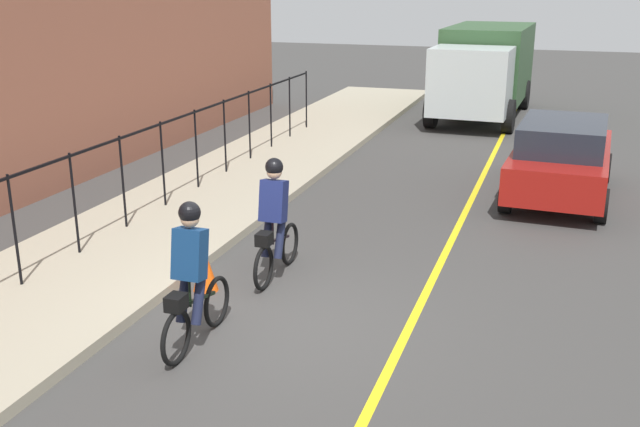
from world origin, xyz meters
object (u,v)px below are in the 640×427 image
Objects in this scene: cyclist_follow at (192,277)px; patrol_sedan at (561,157)px; box_truck_background at (485,67)px; traffic_cone_near at (205,269)px; cyclist_lead at (274,220)px.

patrol_sedan is at bearing -26.21° from cyclist_follow.
traffic_cone_near is at bearing -5.76° from box_truck_background.
traffic_cone_near is (-15.36, 2.06, -1.23)m from box_truck_background.
patrol_sedan is 8.02m from traffic_cone_near.
patrol_sedan is at bearing -35.42° from traffic_cone_near.
cyclist_lead is 1.22m from traffic_cone_near.
cyclist_follow is 0.27× the size of box_truck_background.
traffic_cone_near is (-6.52, 4.64, -0.50)m from patrol_sedan.
patrol_sedan is at bearing -33.68° from cyclist_lead.
box_truck_background is at bearing -4.99° from cyclist_lead.
patrol_sedan is 9.24m from box_truck_background.
cyclist_lead is 0.41× the size of patrol_sedan.
box_truck_background reaches higher than traffic_cone_near.
traffic_cone_near is at bearing 133.40° from cyclist_lead.
box_truck_background is at bearing -7.65° from traffic_cone_near.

